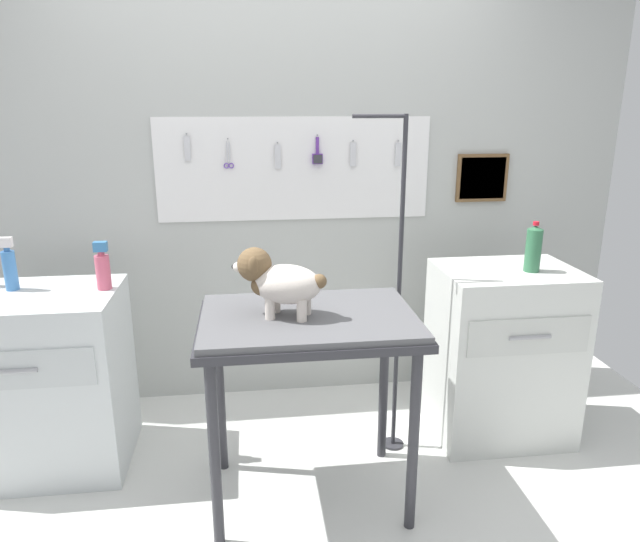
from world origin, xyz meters
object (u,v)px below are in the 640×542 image
(dog, at_px, (278,280))
(soda_bottle, at_px, (533,248))
(grooming_table, at_px, (309,336))
(spray_bottle_short, at_px, (10,267))
(cabinet_right, at_px, (501,353))
(counter_left, at_px, (38,381))
(grooming_arm, at_px, (397,304))

(dog, bearing_deg, soda_bottle, 15.92)
(grooming_table, distance_m, soda_bottle, 1.23)
(grooming_table, bearing_deg, spray_bottle_short, 159.63)
(grooming_table, height_order, spray_bottle_short, spray_bottle_short)
(spray_bottle_short, distance_m, soda_bottle, 2.47)
(soda_bottle, bearing_deg, spray_bottle_short, 176.99)
(dog, relative_size, cabinet_right, 0.42)
(counter_left, height_order, spray_bottle_short, spray_bottle_short)
(grooming_arm, distance_m, soda_bottle, 0.73)
(grooming_arm, xyz_separation_m, counter_left, (-1.71, 0.08, -0.34))
(soda_bottle, bearing_deg, grooming_table, -162.42)
(grooming_arm, xyz_separation_m, soda_bottle, (0.68, 0.03, 0.25))
(cabinet_right, height_order, spray_bottle_short, spray_bottle_short)
(cabinet_right, bearing_deg, soda_bottle, -26.79)
(soda_bottle, bearing_deg, grooming_arm, -177.67)
(grooming_arm, height_order, dog, grooming_arm)
(grooming_table, distance_m, counter_left, 1.36)
(cabinet_right, bearing_deg, grooming_table, -158.81)
(spray_bottle_short, bearing_deg, dog, -22.23)
(counter_left, height_order, cabinet_right, cabinet_right)
(grooming_arm, relative_size, counter_left, 1.91)
(spray_bottle_short, bearing_deg, counter_left, -44.81)
(cabinet_right, distance_m, soda_bottle, 0.58)
(counter_left, height_order, soda_bottle, soda_bottle)
(grooming_table, relative_size, cabinet_right, 1.00)
(grooming_table, height_order, counter_left, counter_left)
(grooming_table, relative_size, counter_left, 1.04)
(dog, height_order, spray_bottle_short, dog)
(counter_left, relative_size, cabinet_right, 0.96)
(dog, bearing_deg, grooming_table, -0.44)
(grooming_arm, relative_size, dog, 4.35)
(grooming_table, bearing_deg, dog, 179.56)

